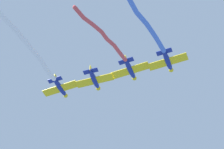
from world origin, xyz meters
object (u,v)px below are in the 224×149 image
at_px(airplane_left_wing, 130,70).
at_px(airplane_right_wing, 94,80).
at_px(airplane_slot, 60,88).
at_px(airplane_lead, 168,61).

xyz_separation_m(airplane_left_wing, airplane_right_wing, (7.56, -1.64, -0.30)).
distance_m(airplane_right_wing, airplane_slot, 7.72).
bearing_deg(airplane_lead, airplane_slot, 92.74).
distance_m(airplane_lead, airplane_slot, 23.19).
height_order(airplane_lead, airplane_left_wing, airplane_left_wing).
relative_size(airplane_left_wing, airplane_slot, 1.00).
distance_m(airplane_lead, airplane_right_wing, 15.47).
bearing_deg(airplane_right_wing, airplane_slot, 88.35).
bearing_deg(airplane_left_wing, airplane_lead, -86.77).
bearing_deg(airplane_slot, airplane_lead, -86.28).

